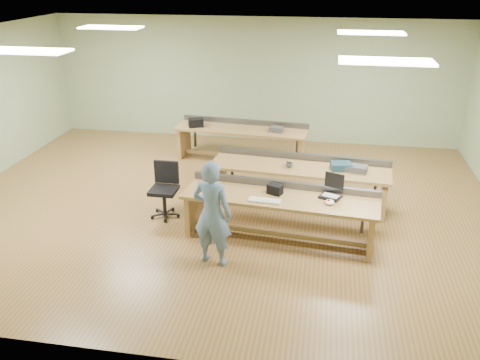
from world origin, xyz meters
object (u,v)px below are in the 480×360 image
Objects in this scene: camera_bag at (275,189)px; parts_bin_teal at (341,166)px; drinks_can at (286,162)px; person at (212,213)px; workbench_mid at (299,175)px; task_chair at (165,197)px; parts_bin_grey at (356,168)px; laptop_base at (330,197)px; mug at (289,165)px; workbench_front at (280,206)px; workbench_back at (242,136)px.

camera_bag reaches higher than parts_bin_teal.
person is at bearing -111.05° from drinks_can.
task_chair is (-2.29, -0.89, -0.21)m from workbench_mid.
drinks_can is at bearing 175.63° from parts_bin_grey.
laptop_base is 2.62× the size of mug.
workbench_mid is 2.03× the size of person.
parts_bin_grey is 1.24m from drinks_can.
camera_bag is at bearing -93.02° from drinks_can.
workbench_front is 1.37m from drinks_can.
camera_bag is 2.11× the size of drinks_can.
workbench_front is at bearing -133.86° from parts_bin_grey.
person is 1.86m from task_chair.
laptop_base is at bearing -57.85° from mug.
drinks_can is at bearing 111.00° from camera_bag.
person reaches higher than workbench_back.
camera_bag is 1.77m from parts_bin_grey.
workbench_front is at bearing -126.35° from parts_bin_teal.
parts_bin_teal reaches higher than workbench_back.
workbench_back is (-1.21, 3.45, -0.00)m from workbench_front.
workbench_mid is at bearing 32.39° from mug.
workbench_mid reaches higher than laptop_base.
mug is 0.13m from drinks_can.
workbench_front is 1.94× the size of person.
laptop_base is 1.53m from drinks_can.
drinks_can reaches higher than mug.
parts_bin_grey is (1.30, 1.20, -0.03)m from camera_bag.
mug is 1.10× the size of drinks_can.
workbench_front and workbench_mid have the same top height.
parts_bin_teal reaches higher than laptop_base.
workbench_mid reaches higher than parts_bin_grey.
drinks_can is (-1.23, 0.09, 0.00)m from parts_bin_grey.
mug is at bearing -55.60° from workbench_back.
laptop_base is 1.25m from parts_bin_teal.
workbench_back is 3.94m from laptop_base.
laptop_base is 1.37× the size of camera_bag.
camera_bag is (0.80, 0.97, 0.02)m from person.
workbench_front and drinks_can have the same top height.
task_chair reaches higher than workbench_back.
task_chair is (-2.07, 0.46, -0.21)m from workbench_front.
drinks_can is at bearing 144.09° from laptop_base.
camera_bag is (-0.31, -1.30, 0.26)m from workbench_mid.
camera_bag reaches higher than drinks_can.
workbench_back and drinks_can have the same top height.
laptop_base is 1.28m from parts_bin_grey.
laptop_base is 2.90m from task_chair.
workbench_mid is at bearing 100.38° from camera_bag.
person is at bearing -129.98° from parts_bin_teal.
parts_bin_grey is (0.26, -0.04, -0.01)m from parts_bin_teal.
workbench_mid is 2.53m from workbench_back.
person reaches higher than task_chair.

